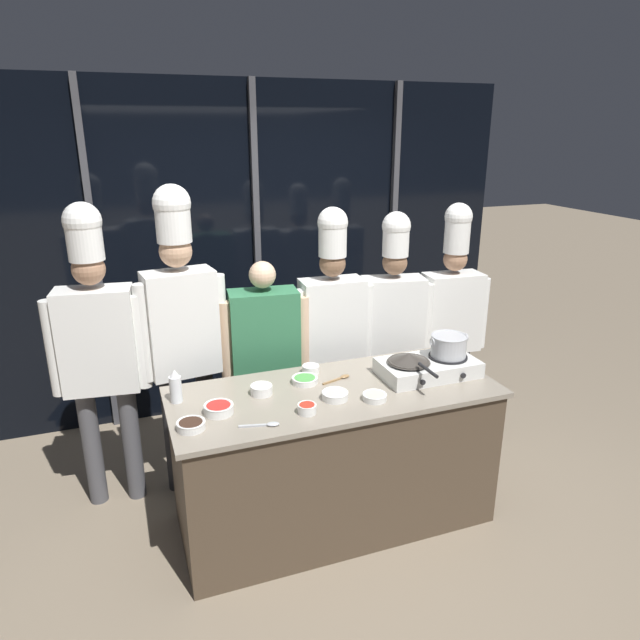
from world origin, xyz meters
name	(u,v)px	position (x,y,z in m)	size (l,w,h in m)	color
ground_plane	(334,518)	(0.00, 0.00, 0.00)	(24.00, 24.00, 0.00)	#7F705B
window_wall_back	(256,252)	(0.00, 1.79, 1.35)	(4.41, 0.09, 2.70)	black
demo_counter	(334,456)	(0.00, 0.00, 0.45)	(1.91, 0.79, 0.89)	#4C3D2D
portable_stove	(428,367)	(0.61, 0.00, 0.94)	(0.60, 0.35, 0.11)	silver
frying_pan	(409,358)	(0.48, -0.01, 1.02)	(0.26, 0.45, 0.05)	#38332D
stock_pot	(449,345)	(0.75, 0.00, 1.07)	(0.25, 0.22, 0.13)	#B7BABF
squeeze_bottle_clear	(176,387)	(-0.88, 0.17, 0.98)	(0.07, 0.07, 0.19)	white
prep_bowl_chili_flakes	(307,408)	(-0.24, -0.21, 0.92)	(0.10, 0.10, 0.05)	white
prep_bowl_bean_sprouts	(261,389)	(-0.41, 0.09, 0.92)	(0.13, 0.13, 0.06)	white
prep_bowl_bell_pepper	(219,408)	(-0.69, -0.05, 0.92)	(0.16, 0.16, 0.05)	white
prep_bowl_chicken	(375,396)	(0.16, -0.20, 0.91)	(0.14, 0.14, 0.04)	white
prep_bowl_garlic	(311,369)	(-0.05, 0.27, 0.92)	(0.11, 0.11, 0.05)	white
prep_bowl_noodles	(335,395)	(-0.04, -0.11, 0.92)	(0.15, 0.15, 0.05)	white
prep_bowl_soy_glaze	(191,425)	(-0.85, -0.17, 0.91)	(0.15, 0.15, 0.04)	white
prep_bowl_scallions	(305,379)	(-0.13, 0.15, 0.91)	(0.16, 0.16, 0.04)	white
serving_spoon_slotted	(341,378)	(0.09, 0.13, 0.90)	(0.20, 0.09, 0.02)	olive
serving_spoon_solid	(267,425)	(-0.48, -0.27, 0.90)	(0.21, 0.08, 0.02)	#B2B5BA
chef_head	(98,340)	(-1.27, 0.69, 1.12)	(0.58, 0.28, 1.95)	#4C4C51
chef_sous	(181,320)	(-0.77, 0.69, 1.19)	(0.56, 0.28, 2.03)	#232326
person_guest	(265,351)	(-0.24, 0.67, 0.92)	(0.59, 0.28, 1.53)	#232326
chef_line	(332,323)	(0.25, 0.69, 1.05)	(0.58, 0.25, 1.85)	#232326
chef_pastry	(392,319)	(0.72, 0.69, 1.02)	(0.57, 0.31, 1.79)	#2D3856
chef_apprentice	(451,311)	(1.21, 0.68, 1.03)	(0.56, 0.25, 1.83)	#4C4C51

